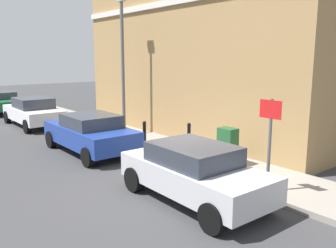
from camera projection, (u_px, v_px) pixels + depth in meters
name	position (u px, v px, depth m)	size (l,w,h in m)	color
ground	(174.00, 184.00, 9.57)	(80.00, 80.00, 0.00)	#38383A
sidewalk	(123.00, 135.00, 15.42)	(2.23, 30.00, 0.15)	gray
corner_building	(220.00, 34.00, 15.87)	(6.22, 12.54, 8.88)	#9E7A4C
car_silver	(194.00, 171.00, 8.34)	(1.88, 3.96, 1.39)	#B7B7BC
car_blue	(90.00, 132.00, 12.69)	(1.97, 4.25, 1.41)	navy
car_white	(33.00, 111.00, 17.67)	(1.91, 4.38, 1.44)	silver
utility_cabinet	(227.00, 148.00, 10.75)	(0.46, 0.61, 1.15)	#1E4C28
bollard_near_cabinet	(189.00, 136.00, 12.23)	(0.14, 0.14, 1.04)	black
bollard_far_kerb	(144.00, 134.00, 12.56)	(0.14, 0.14, 1.04)	black
street_sign	(270.00, 132.00, 8.39)	(0.08, 0.60, 2.30)	#59595B
lamppost	(123.00, 60.00, 14.77)	(0.20, 0.44, 5.72)	#59595B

